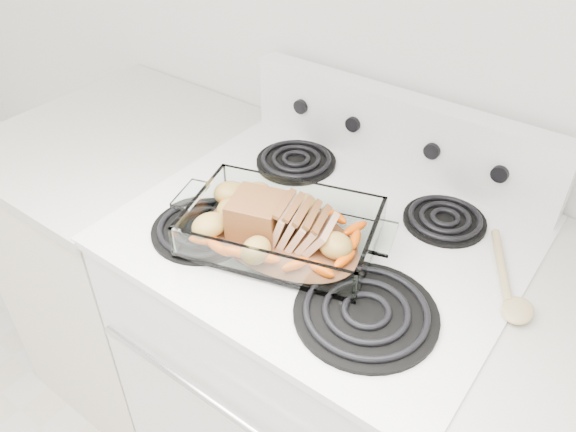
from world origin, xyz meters
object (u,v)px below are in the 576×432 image
Objects in this scene: pork_roast at (274,218)px; counter_left at (142,263)px; electric_range at (318,364)px; baking_dish at (282,233)px.

counter_left is at bearing 179.25° from pork_roast.
pork_roast is at bearing -121.15° from electric_range.
pork_roast is at bearing 163.20° from baking_dish.
electric_range reaches higher than baking_dish.
baking_dish is at bearing 8.21° from pork_roast.
counter_left is 4.59× the size of pork_roast.
counter_left is at bearing 154.52° from baking_dish.
baking_dish reaches higher than counter_left.
electric_range is 0.52m from pork_roast.
baking_dish is (-0.04, -0.10, 0.48)m from electric_range.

